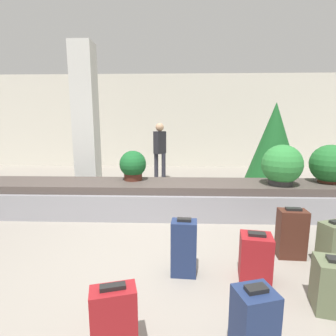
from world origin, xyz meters
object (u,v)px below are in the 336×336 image
Objects in this scene: pillar at (86,121)px; suitcase_2 at (255,258)px; suitcase_5 at (336,244)px; potted_plant_0 at (282,166)px; suitcase_1 at (291,234)px; potted_plant_2 at (330,165)px; suitcase_6 at (114,321)px; decorated_tree at (274,143)px; suitcase_3 at (254,328)px; suitcase_4 at (184,248)px; traveler_0 at (160,147)px; potted_plant_1 at (133,166)px.

suitcase_2 is at bearing -48.91° from pillar.
potted_plant_0 is at bearing 71.92° from suitcase_5.
potted_plant_2 reaches higher than suitcase_1.
suitcase_2 is 1.52m from suitcase_6.
suitcase_5 is (3.73, -2.84, -1.35)m from pillar.
suitcase_1 is 2.26m from suitcase_6.
suitcase_2 is at bearing -111.48° from decorated_tree.
suitcase_5 is at bearing -116.17° from potted_plant_2.
suitcase_3 is at bearing -113.68° from potted_plant_0.
potted_plant_0 is (0.93, 1.84, 0.64)m from suitcase_2.
suitcase_4 is 4.50m from traveler_0.
suitcase_1 is 0.93× the size of potted_plant_2.
suitcase_4 is 0.95× the size of potted_plant_2.
pillar is 4.76m from potted_plant_2.
suitcase_3 reaches higher than suitcase_2.
suitcase_5 is (0.42, -0.17, -0.04)m from suitcase_1.
potted_plant_1 is at bearing 136.13° from suitcase_2.
traveler_0 is (-2.19, 2.67, 0.04)m from potted_plant_0.
potted_plant_1 is 2.41m from traveler_0.
suitcase_2 is at bearing 57.29° from suitcase_3.
decorated_tree reaches higher than suitcase_5.
suitcase_3 is 0.37× the size of traveler_0.
suitcase_1 is 4.46m from traveler_0.
potted_plant_1 is at bearing 125.09° from suitcase_5.
suitcase_5 is at bearing 29.32° from suitcase_3.
decorated_tree is (0.54, 1.91, 0.22)m from potted_plant_0.
suitcase_4 is at bearing -120.90° from decorated_tree.
potted_plant_1 is at bearing 178.60° from potted_plant_2.
suitcase_1 is 1.19× the size of suitcase_2.
pillar reaches higher than suitcase_2.
traveler_0 is at bearing 129.37° from potted_plant_0.
suitcase_4 reaches higher than suitcase_2.
decorated_tree is (0.91, 3.26, 0.81)m from suitcase_1.
decorated_tree is (2.70, 4.66, 0.85)m from suitcase_6.
suitcase_3 is 3.72m from potted_plant_2.
potted_plant_2 is 0.32× the size of decorated_tree.
pillar reaches higher than potted_plant_1.
potted_plant_1 is at bearing -151.94° from decorated_tree.
traveler_0 is at bearing 164.51° from decorated_tree.
potted_plant_0 is 2.53m from potted_plant_1.
decorated_tree is at bearing 8.05° from pillar.
suitcase_3 is 1.07× the size of suitcase_5.
pillar is 6.23× the size of suitcase_2.
potted_plant_0 is at bearing -6.35° from potted_plant_1.
suitcase_4 is 2.48m from potted_plant_0.
decorated_tree is (2.73, -0.76, 0.19)m from traveler_0.
suitcase_6 is (-0.50, -0.99, -0.05)m from suitcase_4.
suitcase_4 is 3.26m from potted_plant_2.
suitcase_4 reaches higher than suitcase_5.
potted_plant_0 reaches higher than potted_plant_1.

